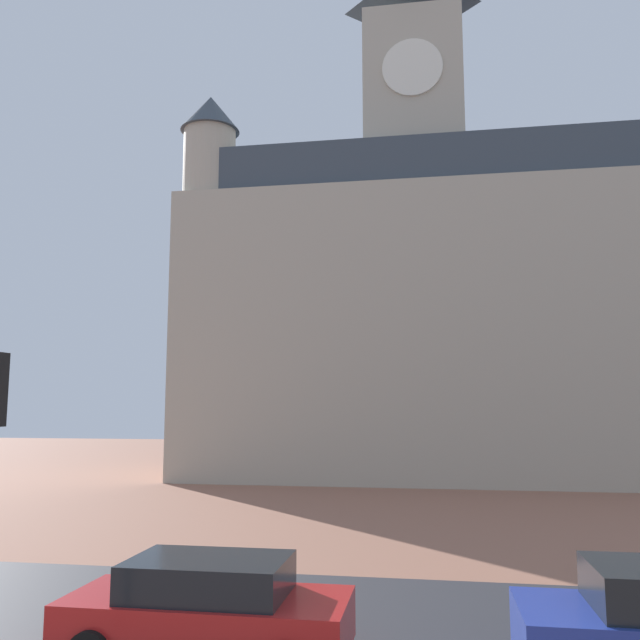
# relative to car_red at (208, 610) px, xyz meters

# --- Properties ---
(ground_plane) EXTENTS (120.00, 120.00, 0.00)m
(ground_plane) POSITION_rel_car_red_xyz_m (1.35, 1.90, -0.71)
(ground_plane) COLOR #93604C
(street_asphalt_strip) EXTENTS (120.00, 7.20, 0.00)m
(street_asphalt_strip) POSITION_rel_car_red_xyz_m (1.35, 1.58, -0.70)
(street_asphalt_strip) COLOR #2D2D33
(street_asphalt_strip) RESTS_ON ground_plane
(landmark_building) EXTENTS (29.52, 10.78, 29.95)m
(landmark_building) POSITION_rel_car_red_xyz_m (4.70, 26.46, 8.65)
(landmark_building) COLOR #B2A893
(landmark_building) RESTS_ON ground_plane
(car_red) EXTENTS (4.30, 2.06, 1.47)m
(car_red) POSITION_rel_car_red_xyz_m (0.00, 0.00, 0.00)
(car_red) COLOR red
(car_red) RESTS_ON ground_plane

